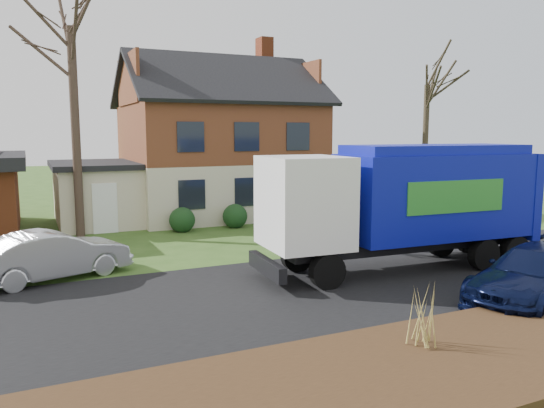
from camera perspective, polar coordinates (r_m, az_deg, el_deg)
name	(u,v)px	position (r m, az deg, el deg)	size (l,w,h in m)	color
ground	(321,289)	(14.57, 5.31, -9.08)	(120.00, 120.00, 0.00)	#31521B
road	(321,289)	(14.57, 5.31, -9.05)	(80.00, 7.00, 0.02)	black
mulch_verge	(469,359)	(10.56, 20.42, -15.40)	(80.00, 3.50, 0.30)	#301D10
main_house	(210,136)	(27.32, -6.66, 7.33)	(12.95, 8.95, 9.26)	beige
garbage_truck	(408,198)	(16.65, 14.45, 0.58)	(9.04, 2.88, 3.82)	black
silver_sedan	(53,255)	(16.53, -22.50, -5.09)	(1.49, 4.28, 1.41)	#B7BAC0
navy_wagon	(536,275)	(14.78, 26.56, -6.84)	(1.95, 4.81, 1.40)	black
tree_front_east	(428,63)	(29.29, 16.46, 14.30)	(3.41, 3.41, 9.48)	#3A3023
tree_back	(168,60)	(36.79, -11.17, 14.94)	(3.37, 3.37, 10.67)	#433A28
grass_clump_mid	(422,317)	(10.31, 15.83, -11.63)	(0.39, 0.32, 1.09)	#A69349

